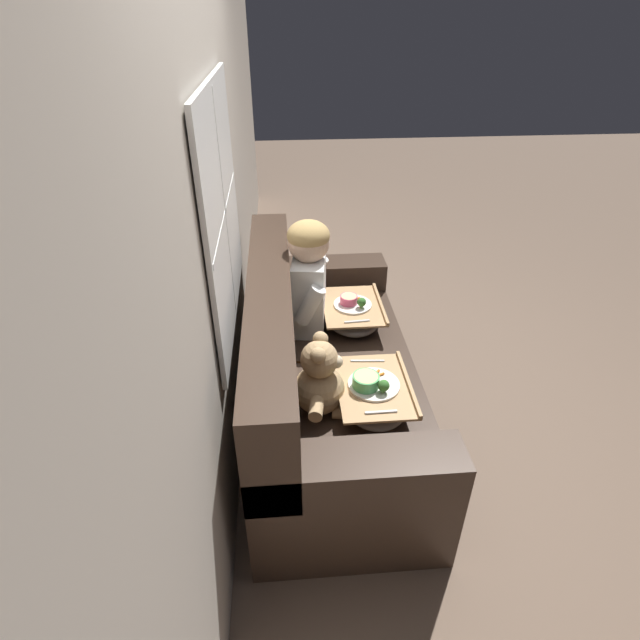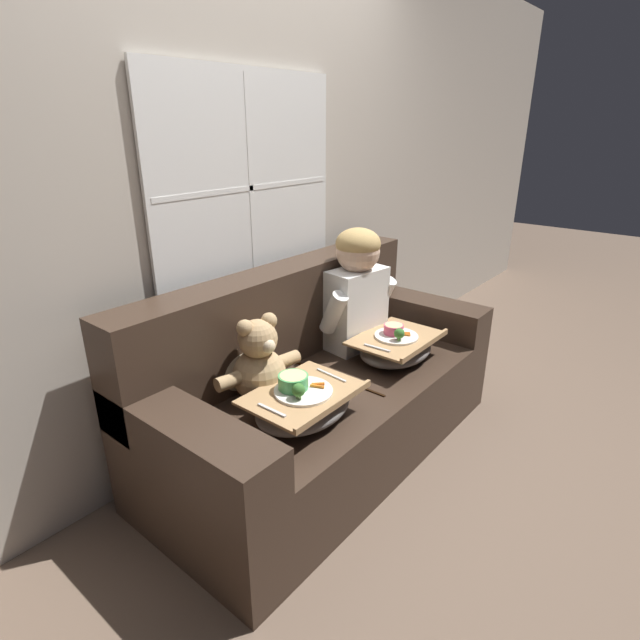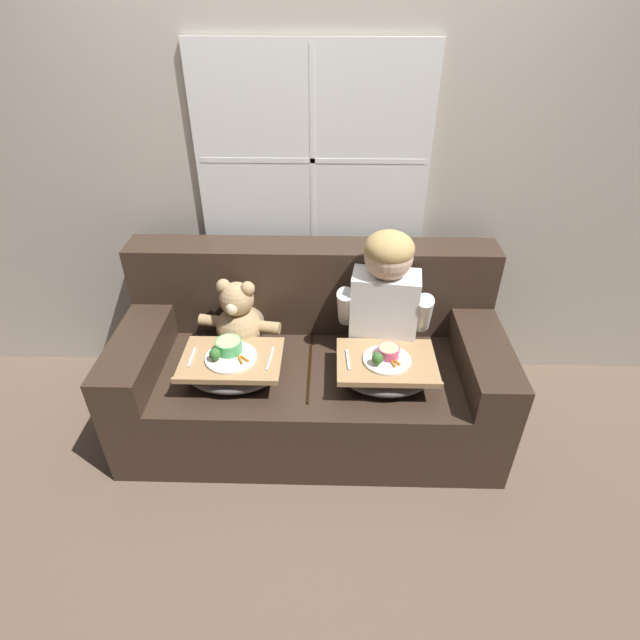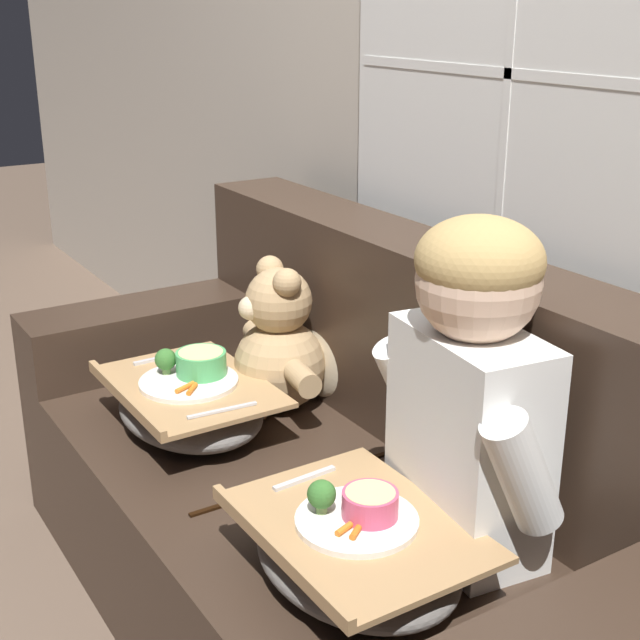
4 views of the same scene
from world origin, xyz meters
TOP-DOWN VIEW (x-y plane):
  - ground_plane at (0.00, 0.00)m, footprint 14.00×14.00m
  - wall_back_with_window at (0.00, 0.54)m, footprint 8.00×0.08m
  - couch at (0.00, 0.07)m, footprint 1.91×0.87m
  - throw_pillow_behind_child at (0.37, 0.25)m, footprint 0.34×0.16m
  - throw_pillow_behind_teddy at (-0.37, 0.25)m, footprint 0.32×0.15m
  - child_figure at (0.37, 0.10)m, footprint 0.48×0.25m
  - teddy_bear at (-0.37, 0.10)m, footprint 0.43×0.31m
  - lap_tray_child at (0.37, -0.15)m, footprint 0.47×0.35m
  - lap_tray_teddy at (-0.37, -0.15)m, footprint 0.48×0.35m

SIDE VIEW (x-z plane):
  - ground_plane at x=0.00m, z-range 0.00..0.00m
  - couch at x=0.00m, z-range -0.13..0.79m
  - lap_tray_child at x=0.37m, z-range 0.40..0.60m
  - lap_tray_teddy at x=-0.37m, z-range 0.40..0.61m
  - throw_pillow_behind_child at x=0.37m, z-range 0.42..0.77m
  - throw_pillow_behind_teddy at x=-0.37m, z-range 0.43..0.76m
  - teddy_bear at x=-0.37m, z-range 0.40..0.80m
  - child_figure at x=0.37m, z-range 0.47..1.13m
  - wall_back_with_window at x=0.00m, z-range 0.00..2.60m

